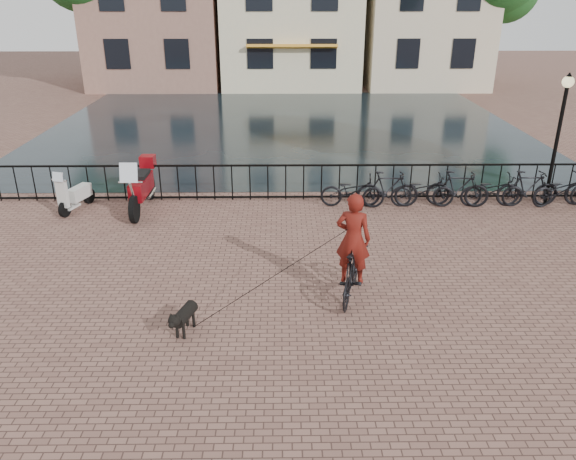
{
  "coord_description": "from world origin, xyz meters",
  "views": [
    {
      "loc": [
        -0.13,
        -6.92,
        5.45
      ],
      "look_at": [
        0.0,
        3.0,
        1.2
      ],
      "focal_mm": 35.0,
      "sensor_mm": 36.0,
      "label": 1
    }
  ],
  "objects_px": {
    "lamp_post": "(561,118)",
    "cyclist": "(352,253)",
    "motorcycle": "(141,181)",
    "dog": "(185,318)",
    "scooter": "(75,188)"
  },
  "relations": [
    {
      "from": "lamp_post",
      "to": "cyclist",
      "type": "bearing_deg",
      "value": -139.66
    },
    {
      "from": "cyclist",
      "to": "motorcycle",
      "type": "relative_size",
      "value": 1.08
    },
    {
      "from": "dog",
      "to": "motorcycle",
      "type": "relative_size",
      "value": 0.39
    },
    {
      "from": "scooter",
      "to": "cyclist",
      "type": "bearing_deg",
      "value": -18.15
    },
    {
      "from": "lamp_post",
      "to": "scooter",
      "type": "xyz_separation_m",
      "value": [
        -12.81,
        -0.33,
        -1.75
      ]
    },
    {
      "from": "cyclist",
      "to": "dog",
      "type": "bearing_deg",
      "value": 36.88
    },
    {
      "from": "cyclist",
      "to": "dog",
      "type": "distance_m",
      "value": 3.27
    },
    {
      "from": "lamp_post",
      "to": "scooter",
      "type": "bearing_deg",
      "value": -178.51
    },
    {
      "from": "lamp_post",
      "to": "motorcycle",
      "type": "xyz_separation_m",
      "value": [
        -11.03,
        -0.38,
        -1.56
      ]
    },
    {
      "from": "dog",
      "to": "scooter",
      "type": "relative_size",
      "value": 0.63
    },
    {
      "from": "cyclist",
      "to": "scooter",
      "type": "bearing_deg",
      "value": -19.46
    },
    {
      "from": "lamp_post",
      "to": "cyclist",
      "type": "xyz_separation_m",
      "value": [
        -6.0,
        -5.1,
        -1.44
      ]
    },
    {
      "from": "lamp_post",
      "to": "cyclist",
      "type": "relative_size",
      "value": 1.39
    },
    {
      "from": "cyclist",
      "to": "motorcycle",
      "type": "height_order",
      "value": "cyclist"
    },
    {
      "from": "motorcycle",
      "to": "dog",
      "type": "bearing_deg",
      "value": -70.12
    }
  ]
}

